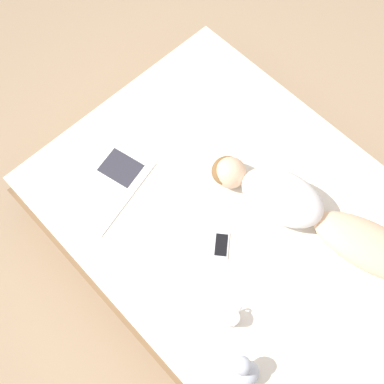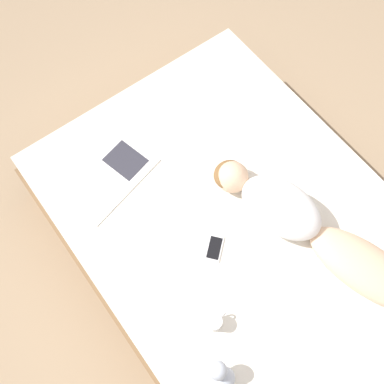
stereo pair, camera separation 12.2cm
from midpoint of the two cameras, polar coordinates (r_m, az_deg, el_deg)
ground_plane at (r=2.99m, az=4.03°, el=-6.52°), size 12.00×12.00×0.00m
bed at (r=2.74m, az=4.38°, el=-4.94°), size 1.70×2.27×0.52m
person at (r=2.46m, az=13.25°, el=-2.67°), size 0.57×1.29×0.23m
open_magazine at (r=2.61m, az=-11.98°, el=0.80°), size 0.59×0.43×0.01m
coffee_mug at (r=2.31m, az=3.48°, el=-15.75°), size 0.12×0.08×0.08m
cell_phone at (r=2.43m, az=2.29°, el=-6.83°), size 0.17×0.16×0.01m
plush_toy at (r=2.26m, az=5.16°, el=-21.77°), size 0.12×0.14×0.17m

